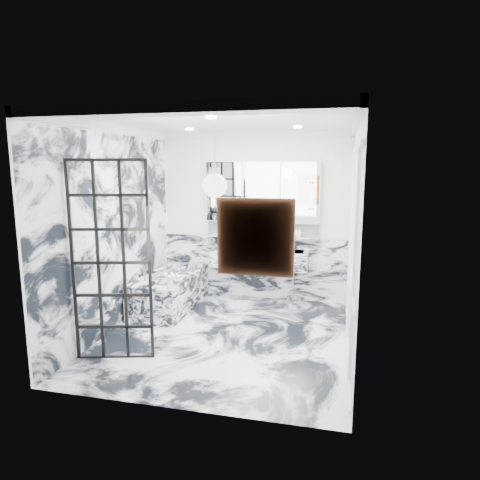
% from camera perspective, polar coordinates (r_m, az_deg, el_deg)
% --- Properties ---
extents(floor, '(3.60, 3.60, 0.00)m').
position_cam_1_polar(floor, '(5.90, -1.80, -12.60)').
color(floor, white).
rests_on(floor, ground).
extents(ceiling, '(3.60, 3.60, 0.00)m').
position_cam_1_polar(ceiling, '(5.47, -1.97, 15.57)').
color(ceiling, white).
rests_on(ceiling, wall_back).
extents(wall_back, '(3.60, 0.00, 3.60)m').
position_cam_1_polar(wall_back, '(7.25, 1.86, 3.15)').
color(wall_back, white).
rests_on(wall_back, floor).
extents(wall_front, '(3.60, 0.00, 3.60)m').
position_cam_1_polar(wall_front, '(3.84, -8.94, -3.26)').
color(wall_front, white).
rests_on(wall_front, floor).
extents(wall_left, '(0.00, 3.60, 3.60)m').
position_cam_1_polar(wall_left, '(6.13, -16.47, 1.45)').
color(wall_left, white).
rests_on(wall_left, floor).
extents(wall_right, '(0.00, 3.60, 3.60)m').
position_cam_1_polar(wall_right, '(5.33, 14.96, 0.27)').
color(wall_right, white).
rests_on(wall_right, floor).
extents(marble_clad_back, '(3.18, 0.05, 1.05)m').
position_cam_1_polar(marble_clad_back, '(7.38, 1.78, -3.63)').
color(marble_clad_back, white).
rests_on(marble_clad_back, floor).
extents(marble_clad_left, '(0.02, 3.56, 2.68)m').
position_cam_1_polar(marble_clad_left, '(6.13, -16.32, 0.89)').
color(marble_clad_left, white).
rests_on(marble_clad_left, floor).
extents(panel_molding, '(0.03, 3.40, 2.30)m').
position_cam_1_polar(panel_molding, '(5.35, 14.70, -0.78)').
color(panel_molding, white).
rests_on(panel_molding, floor).
extents(soap_bottle_a, '(0.09, 0.09, 0.21)m').
position_cam_1_polar(soap_bottle_a, '(7.11, 5.75, 1.31)').
color(soap_bottle_a, '#8C5919').
rests_on(soap_bottle_a, ledge).
extents(soap_bottle_b, '(0.08, 0.08, 0.16)m').
position_cam_1_polar(soap_bottle_b, '(7.08, 7.90, 1.02)').
color(soap_bottle_b, '#4C4C51').
rests_on(soap_bottle_b, ledge).
extents(soap_bottle_c, '(0.13, 0.13, 0.14)m').
position_cam_1_polar(soap_bottle_c, '(7.09, 7.53, 0.95)').
color(soap_bottle_c, silver).
rests_on(soap_bottle_c, ledge).
extents(face_pot, '(0.17, 0.17, 0.17)m').
position_cam_1_polar(face_pot, '(7.20, 1.69, 1.21)').
color(face_pot, white).
rests_on(face_pot, ledge).
extents(amber_bottle, '(0.04, 0.04, 0.10)m').
position_cam_1_polar(amber_bottle, '(7.15, 3.82, 0.93)').
color(amber_bottle, '#8C5919').
rests_on(amber_bottle, ledge).
extents(flower_vase, '(0.08, 0.08, 0.12)m').
position_cam_1_polar(flower_vase, '(6.07, -9.38, -5.99)').
color(flower_vase, silver).
rests_on(flower_vase, bathtub).
extents(crittall_door, '(0.86, 0.26, 2.32)m').
position_cam_1_polar(crittall_door, '(5.13, -16.80, -2.91)').
color(crittall_door, black).
rests_on(crittall_door, floor).
extents(artwork, '(0.56, 0.05, 0.56)m').
position_cam_1_polar(artwork, '(3.61, 2.07, 0.38)').
color(artwork, '#DA5116').
rests_on(artwork, wall_front).
extents(pendant_light, '(0.24, 0.24, 0.24)m').
position_cam_1_polar(pendant_light, '(4.21, -3.39, 7.28)').
color(pendant_light, white).
rests_on(pendant_light, ceiling).
extents(trough_sink, '(1.60, 0.45, 0.30)m').
position_cam_1_polar(trough_sink, '(7.10, 2.62, -2.50)').
color(trough_sink, silver).
rests_on(trough_sink, wall_back).
extents(ledge, '(1.90, 0.14, 0.04)m').
position_cam_1_polar(ledge, '(7.19, 2.89, 0.43)').
color(ledge, silver).
rests_on(ledge, wall_back).
extents(subway_tile, '(1.90, 0.03, 0.23)m').
position_cam_1_polar(subway_tile, '(7.23, 2.98, 1.56)').
color(subway_tile, white).
rests_on(subway_tile, wall_back).
extents(mirror_cabinet, '(1.90, 0.16, 1.00)m').
position_cam_1_polar(mirror_cabinet, '(7.11, 2.95, 6.40)').
color(mirror_cabinet, white).
rests_on(mirror_cabinet, wall_back).
extents(sconce_left, '(0.07, 0.07, 0.40)m').
position_cam_1_polar(sconce_left, '(7.21, -3.65, 6.13)').
color(sconce_left, white).
rests_on(sconce_left, mirror_cabinet).
extents(sconce_right, '(0.07, 0.07, 0.40)m').
position_cam_1_polar(sconce_right, '(6.92, 9.53, 5.84)').
color(sconce_right, white).
rests_on(sconce_right, mirror_cabinet).
extents(bathtub, '(0.75, 1.65, 0.55)m').
position_cam_1_polar(bathtub, '(6.97, -9.29, -6.72)').
color(bathtub, silver).
rests_on(bathtub, floor).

